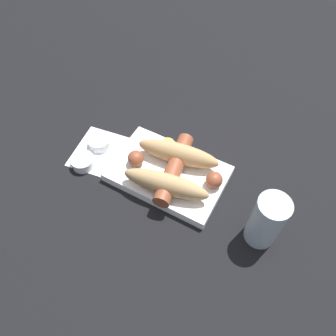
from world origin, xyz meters
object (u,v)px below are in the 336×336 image
(food_tray, at_px, (168,174))
(sausage, at_px, (174,169))
(bread_roll, at_px, (172,168))
(drink_glass, at_px, (266,221))
(condiment_cup_near, at_px, (100,143))
(condiment_cup_far, at_px, (83,162))

(food_tray, xyz_separation_m, sausage, (-0.01, 0.00, 0.03))
(food_tray, bearing_deg, bread_roll, 155.13)
(sausage, bearing_deg, drink_glass, 170.64)
(sausage, distance_m, condiment_cup_near, 0.20)
(bread_roll, height_order, sausage, bread_roll)
(food_tray, distance_m, drink_glass, 0.23)
(bread_roll, bearing_deg, condiment_cup_near, -1.74)
(bread_roll, bearing_deg, condiment_cup_far, 16.43)
(condiment_cup_near, bearing_deg, sausage, 179.85)
(sausage, distance_m, condiment_cup_far, 0.21)
(condiment_cup_far, bearing_deg, condiment_cup_near, -89.96)
(bread_roll, relative_size, condiment_cup_near, 3.81)
(sausage, bearing_deg, condiment_cup_near, -0.15)
(food_tray, relative_size, sausage, 1.19)
(food_tray, height_order, drink_glass, drink_glass)
(food_tray, relative_size, bread_roll, 1.24)
(sausage, height_order, condiment_cup_far, sausage)
(condiment_cup_near, xyz_separation_m, drink_glass, (-0.41, 0.04, 0.05))
(condiment_cup_near, height_order, condiment_cup_far, same)
(bread_roll, relative_size, drink_glass, 1.58)
(food_tray, bearing_deg, drink_glass, 171.09)
(condiment_cup_near, xyz_separation_m, condiment_cup_far, (-0.00, 0.06, 0.00))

